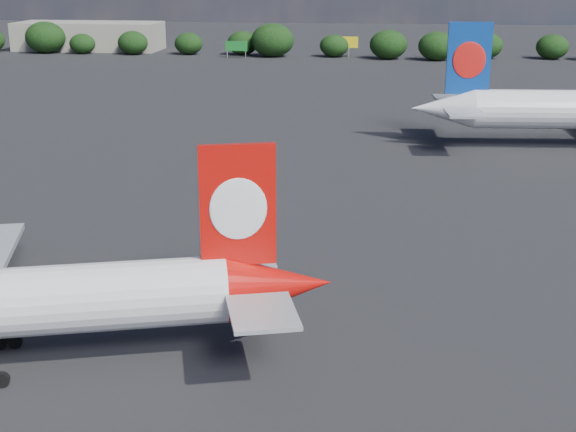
# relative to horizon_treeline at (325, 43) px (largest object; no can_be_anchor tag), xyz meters

# --- Properties ---
(ground) EXTENTS (500.00, 500.00, 0.00)m
(ground) POSITION_rel_horizon_treeline_xyz_m (-5.46, -120.99, -3.71)
(ground) COLOR black
(ground) RESTS_ON ground
(terminal_building) EXTENTS (42.00, 16.00, 8.00)m
(terminal_building) POSITION_rel_horizon_treeline_xyz_m (-70.46, 11.01, 0.29)
(terminal_building) COLOR gray
(terminal_building) RESTS_ON ground
(highway_sign) EXTENTS (6.00, 0.30, 4.50)m
(highway_sign) POSITION_rel_horizon_treeline_xyz_m (-23.46, -4.99, -0.58)
(highway_sign) COLOR #167025
(highway_sign) RESTS_ON ground
(billboard_yellow) EXTENTS (5.00, 0.30, 5.50)m
(billboard_yellow) POSITION_rel_horizon_treeline_xyz_m (6.54, 1.01, 0.16)
(billboard_yellow) COLOR yellow
(billboard_yellow) RESTS_ON ground
(horizon_treeline) EXTENTS (205.84, 14.74, 9.02)m
(horizon_treeline) POSITION_rel_horizon_treeline_xyz_m (0.00, 0.00, 0.00)
(horizon_treeline) COLOR black
(horizon_treeline) RESTS_ON ground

